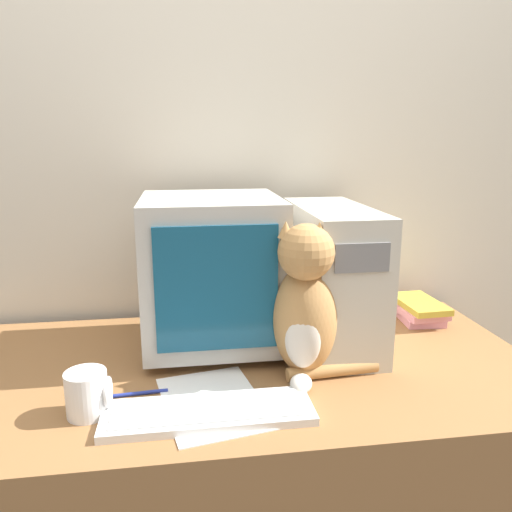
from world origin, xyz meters
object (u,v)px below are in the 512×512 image
crt_monitor (212,271)px  keyboard (209,412)px  book_stack (418,310)px  computer_tower (332,275)px  cat (306,308)px  pen (133,394)px  mug (88,393)px

crt_monitor → keyboard: crt_monitor is taller
keyboard → book_stack: size_ratio=2.11×
computer_tower → book_stack: size_ratio=2.18×
computer_tower → book_stack: (0.33, 0.11, -0.16)m
crt_monitor → book_stack: 0.70m
cat → book_stack: (0.45, 0.31, -0.14)m
book_stack → pen: 0.94m
pen → keyboard: bearing=-34.1°
keyboard → mug: size_ratio=4.52×
mug → pen: bearing=38.0°
crt_monitor → book_stack: size_ratio=1.99×
crt_monitor → pen: size_ratio=2.67×
keyboard → cat: (0.25, 0.16, 0.16)m
cat → mug: (-0.50, -0.12, -0.12)m
crt_monitor → keyboard: bearing=-95.4°
crt_monitor → keyboard: (-0.04, -0.38, -0.21)m
cat → mug: 0.53m
cat → mug: size_ratio=3.95×
book_stack → pen: bearing=-157.4°
computer_tower → pen: (-0.54, -0.25, -0.19)m
pen → computer_tower: bearing=24.7°
keyboard → cat: 0.34m
keyboard → cat: cat is taller
cat → mug: bearing=-148.7°
crt_monitor → book_stack: (0.67, 0.10, -0.18)m
crt_monitor → pen: bearing=-127.3°
crt_monitor → computer_tower: (0.34, -0.02, -0.02)m
crt_monitor → computer_tower: 0.34m
computer_tower → mug: (-0.63, -0.31, -0.15)m
mug → computer_tower: bearing=26.7°
cat → computer_tower: bearing=75.9°
computer_tower → cat: same height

